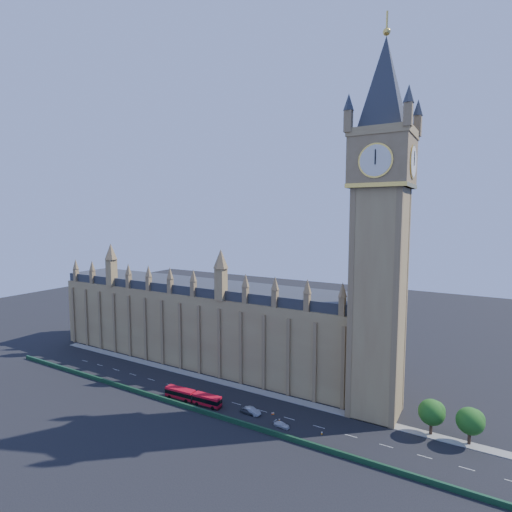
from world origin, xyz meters
The scene contains 15 objects.
ground centered at (0.00, 0.00, 0.00)m, with size 400.00×400.00×0.00m, color black.
palace_westminster centered at (-25.00, 22.00, 13.86)m, with size 120.00×20.00×28.00m.
elizabeth_tower centered at (38.00, 13.99, 54.56)m, with size 20.59×20.59×105.00m.
bridge_parapet centered at (0.00, -9.00, 0.60)m, with size 160.00×0.60×1.20m, color #1E4C2D.
kerb_north centered at (0.00, 9.50, 0.08)m, with size 160.00×3.00×0.16m, color gray.
tree_east_near centered at (52.22, 10.08, 5.64)m, with size 6.00×6.00×8.50m.
tree_east_far centered at (60.22, 10.08, 5.64)m, with size 6.00×6.00×8.50m.
red_bus centered at (-6.95, -5.28, 1.58)m, with size 17.69×3.54×2.99m.
car_grey centered at (9.43, -3.08, 0.73)m, with size 1.72×4.27×1.45m, color #3D4145.
car_silver centered at (10.52, -2.81, 0.82)m, with size 1.74×4.99×1.64m, color #A5A8AC.
car_white centered at (20.18, -4.65, 0.59)m, with size 1.66×4.07×1.18m, color silver.
cone_a centered at (15.29, -0.44, 0.33)m, with size 0.47×0.47×0.67m.
cone_b centered at (18.39, -2.42, 0.35)m, with size 0.55×0.55×0.72m.
cone_c centered at (15.55, -0.16, 0.35)m, with size 0.56×0.56×0.71m.
cone_d centered at (29.78, -2.77, 0.37)m, with size 0.57×0.57×0.76m.
Camera 1 is at (61.18, -87.72, 51.51)m, focal length 28.00 mm.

